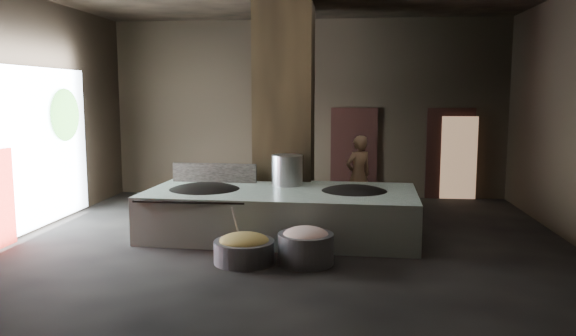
# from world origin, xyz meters

# --- Properties ---
(floor) EXTENTS (10.00, 9.00, 0.10)m
(floor) POSITION_xyz_m (0.00, 0.00, -0.05)
(floor) COLOR black
(floor) RESTS_ON ground
(back_wall) EXTENTS (10.00, 0.10, 4.50)m
(back_wall) POSITION_xyz_m (0.00, 4.55, 2.25)
(back_wall) COLOR black
(back_wall) RESTS_ON ground
(front_wall) EXTENTS (10.00, 0.10, 4.50)m
(front_wall) POSITION_xyz_m (0.00, -4.55, 2.25)
(front_wall) COLOR black
(front_wall) RESTS_ON ground
(left_wall) EXTENTS (0.10, 9.00, 4.50)m
(left_wall) POSITION_xyz_m (-5.05, 0.00, 2.25)
(left_wall) COLOR black
(left_wall) RESTS_ON ground
(pillar) EXTENTS (1.20, 1.20, 4.50)m
(pillar) POSITION_xyz_m (-0.30, 1.90, 2.25)
(pillar) COLOR black
(pillar) RESTS_ON ground
(hearth_platform) EXTENTS (5.06, 2.60, 0.86)m
(hearth_platform) POSITION_xyz_m (-0.18, 0.32, 0.43)
(hearth_platform) COLOR silver
(hearth_platform) RESTS_ON ground
(platform_cap) EXTENTS (4.85, 2.33, 0.03)m
(platform_cap) POSITION_xyz_m (-0.18, 0.32, 0.82)
(platform_cap) COLOR black
(platform_cap) RESTS_ON hearth_platform
(wok_left) EXTENTS (1.56, 1.56, 0.43)m
(wok_left) POSITION_xyz_m (-1.63, 0.27, 0.75)
(wok_left) COLOR black
(wok_left) RESTS_ON hearth_platform
(wok_left_rim) EXTENTS (1.60, 1.60, 0.05)m
(wok_left_rim) POSITION_xyz_m (-1.63, 0.27, 0.82)
(wok_left_rim) COLOR black
(wok_left_rim) RESTS_ON hearth_platform
(wok_right) EXTENTS (1.46, 1.46, 0.41)m
(wok_right) POSITION_xyz_m (1.17, 0.37, 0.75)
(wok_right) COLOR black
(wok_right) RESTS_ON hearth_platform
(wok_right_rim) EXTENTS (1.49, 1.49, 0.05)m
(wok_right_rim) POSITION_xyz_m (1.17, 0.37, 0.82)
(wok_right_rim) COLOR black
(wok_right_rim) RESTS_ON hearth_platform
(stock_pot) EXTENTS (0.60, 0.60, 0.65)m
(stock_pot) POSITION_xyz_m (-0.13, 0.87, 1.13)
(stock_pot) COLOR #A0A3A7
(stock_pot) RESTS_ON hearth_platform
(splash_guard) EXTENTS (1.73, 0.15, 0.43)m
(splash_guard) POSITION_xyz_m (-1.63, 1.07, 1.03)
(splash_guard) COLOR black
(splash_guard) RESTS_ON hearth_platform
(cook) EXTENTS (0.76, 0.70, 1.74)m
(cook) POSITION_xyz_m (1.28, 2.31, 0.87)
(cook) COLOR #9D7450
(cook) RESTS_ON ground
(veg_basin) EXTENTS (1.15, 1.15, 0.35)m
(veg_basin) POSITION_xyz_m (-0.56, -1.46, 0.18)
(veg_basin) COLOR slate
(veg_basin) RESTS_ON ground
(veg_fill) EXTENTS (0.78, 0.78, 0.24)m
(veg_fill) POSITION_xyz_m (-0.56, -1.46, 0.35)
(veg_fill) COLOR olive
(veg_fill) RESTS_ON veg_basin
(ladle) EXTENTS (0.10, 0.38, 0.68)m
(ladle) POSITION_xyz_m (-0.71, -1.31, 0.55)
(ladle) COLOR #A0A3A7
(ladle) RESTS_ON veg_basin
(meat_basin) EXTENTS (1.14, 1.14, 0.48)m
(meat_basin) POSITION_xyz_m (0.40, -1.42, 0.24)
(meat_basin) COLOR slate
(meat_basin) RESTS_ON ground
(meat_fill) EXTENTS (0.72, 0.72, 0.28)m
(meat_fill) POSITION_xyz_m (0.40, -1.42, 0.45)
(meat_fill) COLOR #D99182
(meat_fill) RESTS_ON meat_basin
(doorway_near) EXTENTS (1.18, 0.08, 2.38)m
(doorway_near) POSITION_xyz_m (1.20, 4.45, 1.10)
(doorway_near) COLOR black
(doorway_near) RESTS_ON ground
(doorway_near_glow) EXTENTS (0.78, 0.04, 1.84)m
(doorway_near_glow) POSITION_xyz_m (1.32, 4.61, 1.05)
(doorway_near_glow) COLOR #8C6647
(doorway_near_glow) RESTS_ON ground
(doorway_far) EXTENTS (1.18, 0.08, 2.38)m
(doorway_far) POSITION_xyz_m (3.60, 4.45, 1.10)
(doorway_far) COLOR black
(doorway_far) RESTS_ON ground
(doorway_far_glow) EXTENTS (0.87, 0.04, 2.07)m
(doorway_far_glow) POSITION_xyz_m (3.81, 4.36, 1.05)
(doorway_far_glow) COLOR #8C6647
(doorway_far_glow) RESTS_ON ground
(left_opening) EXTENTS (0.04, 4.20, 3.10)m
(left_opening) POSITION_xyz_m (-4.95, 0.20, 1.60)
(left_opening) COLOR white
(left_opening) RESTS_ON ground
(tree_silhouette) EXTENTS (0.28, 1.10, 1.10)m
(tree_silhouette) POSITION_xyz_m (-4.85, 1.30, 2.20)
(tree_silhouette) COLOR #194714
(tree_silhouette) RESTS_ON left_opening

